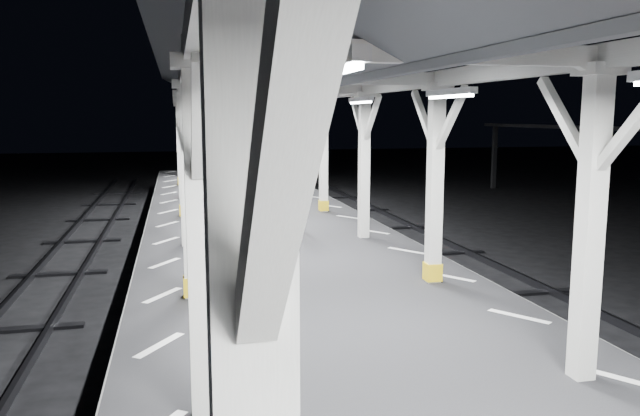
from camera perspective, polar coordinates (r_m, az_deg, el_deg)
name	(u,v)px	position (r m, az deg, el deg)	size (l,w,h in m)	color
ground	(351,402)	(8.76, 2.82, -17.26)	(120.00, 120.00, 0.00)	black
platform	(351,366)	(8.55, 2.84, -14.24)	(6.00, 50.00, 1.00)	black
hazard_stripes_left	(160,345)	(8.09, -14.46, -12.05)	(1.00, 48.00, 0.01)	silver
hazard_stripes_right	(519,316)	(9.32, 17.73, -9.42)	(1.00, 48.00, 0.01)	silver
canopy	(354,53)	(7.91, 3.10, 13.94)	(5.40, 49.00, 4.65)	silver
bench_mid	(270,214)	(14.44, -4.64, -0.51)	(0.78, 1.93, 1.03)	#112B2E
bench_far	(246,205)	(16.68, -6.76, 0.24)	(0.94, 1.57, 0.80)	#112B2E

